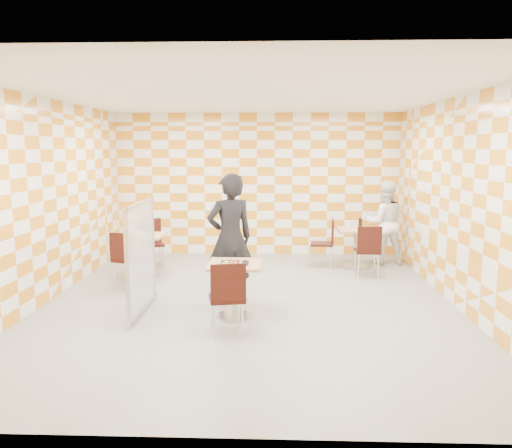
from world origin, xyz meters
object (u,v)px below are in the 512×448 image
(soda_bottle, at_px, (360,223))
(partition, at_px, (141,257))
(chair_main_front, at_px, (227,293))
(chair_second_front, at_px, (368,247))
(sport_bottle, at_px, (349,224))
(man_dark, at_px, (230,238))
(chair_second_side, at_px, (327,239))
(main_table, at_px, (235,281))
(empty_table, at_px, (144,248))
(second_table, at_px, (356,241))
(chair_empty_far, at_px, (151,239))
(man_white, at_px, (385,223))
(chair_empty_near, at_px, (126,255))

(soda_bottle, bearing_deg, partition, -140.75)
(chair_main_front, xyz_separation_m, chair_second_front, (2.22, 2.91, 0.00))
(chair_second_front, bearing_deg, soda_bottle, 91.78)
(sport_bottle, bearing_deg, man_dark, -132.33)
(chair_main_front, distance_m, chair_second_side, 3.98)
(sport_bottle, bearing_deg, chair_second_front, -74.11)
(main_table, xyz_separation_m, empty_table, (-1.79, 2.13, 0.00))
(main_table, relative_size, soda_bottle, 3.26)
(second_table, height_order, empty_table, same)
(chair_empty_far, height_order, man_dark, man_dark)
(man_white, distance_m, soda_bottle, 0.65)
(second_table, bearing_deg, man_dark, -135.09)
(chair_main_front, relative_size, soda_bottle, 4.02)
(chair_second_front, height_order, chair_empty_near, same)
(chair_second_front, distance_m, man_dark, 2.77)
(chair_second_side, bearing_deg, man_dark, -126.80)
(man_white, bearing_deg, chair_main_front, 55.24)
(chair_main_front, height_order, soda_bottle, soda_bottle)
(chair_second_side, bearing_deg, soda_bottle, -1.12)
(partition, bearing_deg, chair_second_side, 45.06)
(second_table, relative_size, soda_bottle, 3.26)
(chair_empty_far, xyz_separation_m, sport_bottle, (3.79, 0.16, 0.29))
(second_table, height_order, soda_bottle, soda_bottle)
(main_table, xyz_separation_m, chair_empty_near, (-1.89, 1.39, 0.04))
(empty_table, height_order, chair_second_side, chair_second_side)
(main_table, height_order, empty_table, same)
(main_table, height_order, chair_empty_near, chair_empty_near)
(chair_main_front, height_order, chair_empty_far, same)
(main_table, height_order, sport_bottle, sport_bottle)
(man_dark, bearing_deg, chair_second_side, -150.77)
(man_dark, bearing_deg, chair_empty_near, -44.14)
(chair_second_side, xyz_separation_m, chair_empty_near, (-3.43, -1.57, 0.00))
(chair_second_side, height_order, man_white, man_white)
(sport_bottle, relative_size, soda_bottle, 0.87)
(chair_second_side, bearing_deg, chair_empty_near, -155.36)
(main_table, relative_size, chair_empty_far, 0.81)
(man_white, relative_size, soda_bottle, 7.14)
(chair_second_side, height_order, soda_bottle, soda_bottle)
(empty_table, height_order, sport_bottle, sport_bottle)
(second_table, xyz_separation_m, soda_bottle, (0.08, 0.00, 0.34))
(empty_table, relative_size, chair_second_front, 0.81)
(chair_second_front, distance_m, sport_bottle, 0.89)
(chair_empty_near, xyz_separation_m, soda_bottle, (4.05, 1.56, 0.31))
(chair_main_front, xyz_separation_m, man_dark, (-0.09, 1.44, 0.41))
(chair_second_side, distance_m, sport_bottle, 0.51)
(empty_table, distance_m, man_dark, 2.22)
(chair_second_front, bearing_deg, chair_empty_far, 170.74)
(partition, height_order, sport_bottle, partition)
(main_table, height_order, chair_second_side, chair_second_side)
(chair_main_front, distance_m, chair_empty_far, 3.99)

